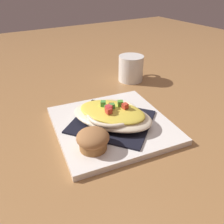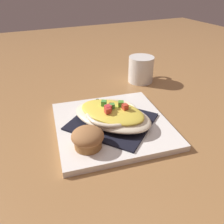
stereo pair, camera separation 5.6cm
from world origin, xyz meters
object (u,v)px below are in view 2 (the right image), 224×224
object	(u,v)px
square_plate	(112,125)
gratin_dish	(112,114)
coffee_mug	(141,70)
muffin	(88,138)

from	to	relation	value
square_plate	gratin_dish	bearing A→B (deg)	-24.50
coffee_mug	gratin_dish	bearing A→B (deg)	-44.11
gratin_dish	muffin	xyz separation A→B (m)	(0.06, -0.09, -0.00)
square_plate	muffin	world-z (taller)	muffin
coffee_mug	square_plate	bearing A→B (deg)	-44.11
square_plate	gratin_dish	xyz separation A→B (m)	(0.00, -0.00, 0.03)
square_plate	coffee_mug	world-z (taller)	coffee_mug
square_plate	gratin_dish	world-z (taller)	gratin_dish
gratin_dish	muffin	bearing A→B (deg)	-53.15
square_plate	muffin	size ratio (longest dim) A/B	3.96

